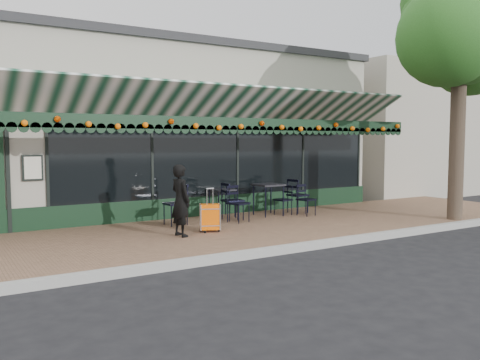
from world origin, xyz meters
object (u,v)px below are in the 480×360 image
cafe_table_a (268,187)px  cafe_table_b (222,192)px  chair_a_left (283,200)px  chair_b_right (233,201)px  chair_b_left (175,204)px  woman (181,200)px  chair_a_front (306,200)px  chair_a_right (298,195)px  street_tree (464,35)px  chair_b_front (238,204)px  suitcase (210,217)px

cafe_table_a → cafe_table_b: bearing=157.8°
chair_a_left → chair_b_right: (-1.52, -0.01, 0.07)m
cafe_table_a → chair_b_right: (-1.16, -0.16, -0.27)m
chair_b_right → chair_b_left: bearing=90.2°
woman → chair_a_front: bearing=-85.3°
chair_a_left → chair_a_right: bearing=95.1°
cafe_table_a → chair_b_left: size_ratio=0.85×
chair_a_front → street_tree: bearing=-48.6°
cafe_table_a → chair_b_front: 1.36m
chair_b_front → chair_a_right: bearing=-2.9°
woman → cafe_table_b: bearing=-55.1°
chair_a_left → chair_a_right: size_ratio=0.84×
cafe_table_b → chair_a_left: chair_a_left is taller
woman → chair_b_right: (1.97, 1.26, -0.27)m
cafe_table_b → street_tree: (4.90, -3.28, 3.84)m
cafe_table_a → chair_a_left: cafe_table_a is taller
chair_a_left → chair_b_left: bearing=-99.7°
cafe_table_a → chair_b_front: chair_b_front is taller
chair_b_right → street_tree: 6.90m
chair_b_left → street_tree: size_ratio=0.16×
chair_b_right → chair_a_left: bearing=-87.2°
chair_a_right → chair_b_left: (-3.61, -0.10, 0.02)m
chair_b_front → street_tree: 6.83m
chair_a_left → chair_a_front: 0.59m
chair_b_left → chair_b_front: size_ratio=1.09×
cafe_table_b → chair_a_front: chair_a_front is taller
chair_a_right → chair_b_left: bearing=83.6°
suitcase → chair_b_left: size_ratio=0.96×
cafe_table_b → chair_b_right: (-0.05, -0.61, -0.17)m
cafe_table_b → chair_b_left: (-1.54, -0.55, -0.15)m
chair_b_front → cafe_table_b: bearing=67.0°
chair_b_right → woman: bearing=125.0°
suitcase → chair_a_left: bearing=45.3°
woman → cafe_table_a: (3.13, 1.42, 0.00)m
suitcase → cafe_table_a: 2.76m
cafe_table_b → chair_a_left: 1.61m
cafe_table_b → chair_a_left: bearing=-22.3°
chair_a_left → chair_b_front: (-1.58, -0.37, 0.05)m
chair_b_right → street_tree: (4.95, -2.67, 4.01)m
cafe_table_b → chair_b_front: 1.00m
chair_a_front → chair_a_right: bearing=63.5°
cafe_table_a → chair_b_front: size_ratio=0.93×
woman → chair_b_front: woman is taller
cafe_table_b → chair_b_right: bearing=-95.0°
cafe_table_a → chair_a_right: (0.96, -0.00, -0.27)m
chair_a_front → street_tree: 5.53m
woman → suitcase: woman is taller
cafe_table_a → chair_b_right: chair_b_right is taller
suitcase → cafe_table_a: suitcase is taller
woman → cafe_table_a: 3.44m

